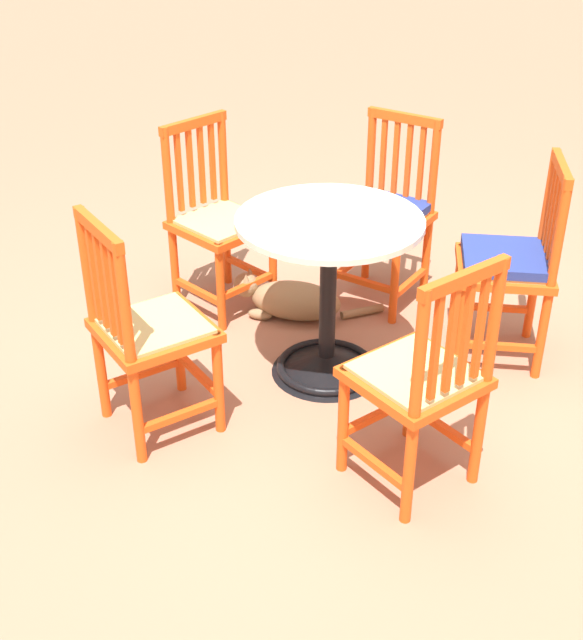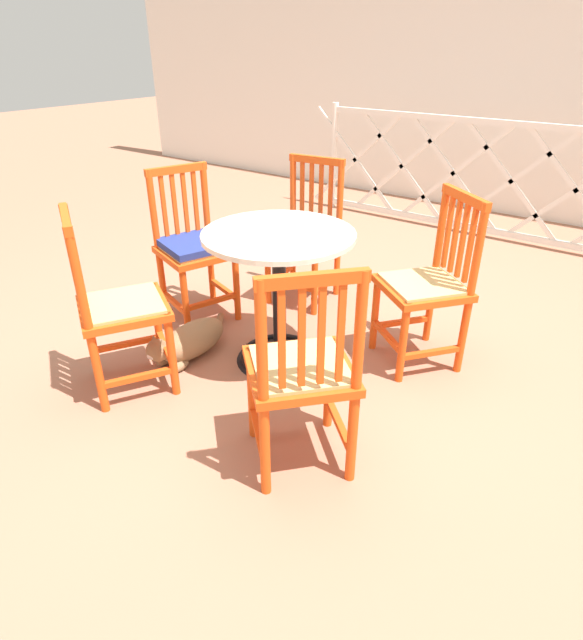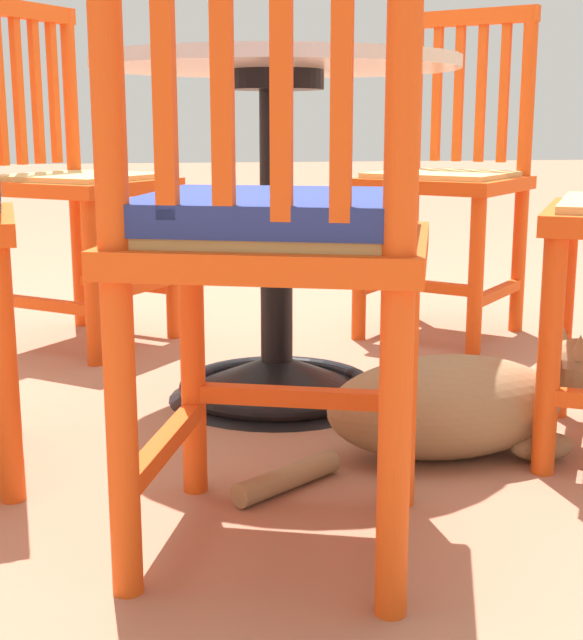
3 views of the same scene
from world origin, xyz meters
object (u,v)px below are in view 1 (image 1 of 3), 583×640
(cafe_table, at_px, (327,315))
(orange_chair_near_fence, at_px, (147,332))
(orange_chair_by_planter, at_px, (421,381))
(orange_chair_tucked_in, at_px, (385,216))
(orange_chair_at_corner, at_px, (218,223))
(tabby_cat, at_px, (288,300))
(orange_chair_facing_out, at_px, (510,265))

(cafe_table, relative_size, orange_chair_near_fence, 0.83)
(cafe_table, height_order, orange_chair_by_planter, orange_chair_by_planter)
(cafe_table, height_order, orange_chair_near_fence, orange_chair_near_fence)
(orange_chair_near_fence, xyz_separation_m, orange_chair_by_planter, (0.07, 1.03, 0.00))
(orange_chair_tucked_in, height_order, orange_chair_by_planter, same)
(orange_chair_at_corner, relative_size, orange_chair_near_fence, 1.00)
(orange_chair_tucked_in, bearing_deg, cafe_table, -9.25)
(orange_chair_tucked_in, bearing_deg, orange_chair_by_planter, 14.10)
(orange_chair_at_corner, xyz_separation_m, tabby_cat, (0.06, 0.36, -0.34))
(cafe_table, relative_size, orange_chair_facing_out, 0.83)
(tabby_cat, bearing_deg, orange_chair_near_fence, -17.07)
(orange_chair_facing_out, bearing_deg, orange_chair_tucked_in, -123.14)
(tabby_cat, bearing_deg, orange_chair_tucked_in, 128.06)
(orange_chair_near_fence, bearing_deg, tabby_cat, 162.93)
(orange_chair_at_corner, bearing_deg, orange_chair_near_fence, 3.74)
(orange_chair_near_fence, bearing_deg, cafe_table, 133.36)
(orange_chair_tucked_in, xyz_separation_m, tabby_cat, (0.31, -0.40, -0.35))
(cafe_table, height_order, orange_chair_facing_out, orange_chair_facing_out)
(cafe_table, bearing_deg, orange_chair_tucked_in, 170.75)
(orange_chair_facing_out, relative_size, orange_chair_at_corner, 1.00)
(cafe_table, height_order, orange_chair_tucked_in, orange_chair_tucked_in)
(orange_chair_facing_out, relative_size, orange_chair_tucked_in, 1.00)
(orange_chair_facing_out, relative_size, tabby_cat, 1.26)
(orange_chair_near_fence, bearing_deg, orange_chair_at_corner, -176.26)
(cafe_table, relative_size, orange_chair_at_corner, 0.83)
(orange_chair_near_fence, bearing_deg, orange_chair_by_planter, 86.21)
(orange_chair_at_corner, height_order, orange_chair_by_planter, same)
(orange_chair_near_fence, height_order, orange_chair_by_planter, same)
(orange_chair_facing_out, distance_m, orange_chair_at_corner, 1.37)
(cafe_table, bearing_deg, orange_chair_near_fence, -46.64)
(orange_chair_near_fence, xyz_separation_m, tabby_cat, (-0.96, 0.30, -0.34))
(orange_chair_facing_out, bearing_deg, orange_chair_by_planter, -15.58)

